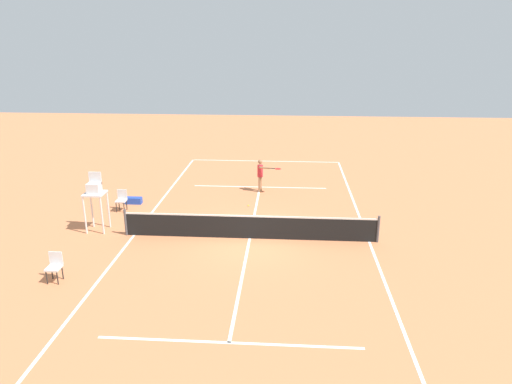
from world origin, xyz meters
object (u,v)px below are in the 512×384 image
object	(u,v)px
player_serving	(261,173)
equipment_bag	(134,200)
tennis_ball	(248,206)
courtside_chair_near	(55,265)
umpire_chair	(95,193)
courtside_chair_mid	(122,199)

from	to	relation	value
player_serving	equipment_bag	bearing A→B (deg)	-57.73
tennis_ball	courtside_chair_near	world-z (taller)	courtside_chair_near
umpire_chair	equipment_bag	xyz separation A→B (m)	(-0.41, -3.23, -1.46)
courtside_chair_near	courtside_chair_mid	world-z (taller)	same
tennis_ball	courtside_chair_near	size ratio (longest dim) A/B	0.07
umpire_chair	equipment_bag	bearing A→B (deg)	-97.30
player_serving	umpire_chair	distance (m)	8.35
courtside_chair_mid	equipment_bag	xyz separation A→B (m)	(-0.23, -0.94, -0.38)
courtside_chair_mid	equipment_bag	world-z (taller)	courtside_chair_mid
tennis_ball	courtside_chair_mid	xyz separation A→B (m)	(5.66, 0.93, 0.50)
player_serving	tennis_ball	xyz separation A→B (m)	(0.46, 2.22, -0.95)
equipment_bag	courtside_chair_near	bearing A→B (deg)	88.63
player_serving	umpire_chair	world-z (taller)	umpire_chair
player_serving	equipment_bag	distance (m)	6.35
tennis_ball	umpire_chair	distance (m)	6.86
courtside_chair_mid	equipment_bag	distance (m)	1.04
player_serving	umpire_chair	xyz separation A→B (m)	(6.31, 5.44, 0.62)
courtside_chair_mid	tennis_ball	bearing A→B (deg)	-170.66
umpire_chair	courtside_chair_near	bearing A→B (deg)	93.28
tennis_ball	courtside_chair_mid	size ratio (longest dim) A/B	0.07
umpire_chair	courtside_chair_mid	distance (m)	2.53
tennis_ball	courtside_chair_mid	distance (m)	5.76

